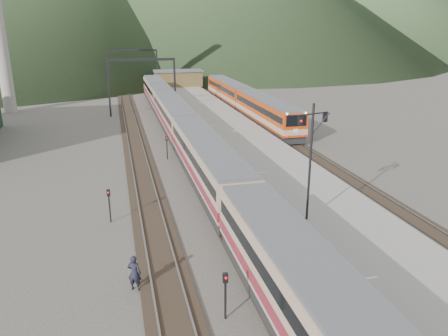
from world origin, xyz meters
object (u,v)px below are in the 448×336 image
object	(u,v)px
second_train	(245,101)
signal_mast	(311,151)
worker	(134,273)
main_train	(187,133)

from	to	relation	value
second_train	signal_mast	world-z (taller)	signal_mast
worker	main_train	bearing A→B (deg)	-81.88
signal_mast	second_train	bearing A→B (deg)	78.94
main_train	signal_mast	size ratio (longest dim) A/B	11.11
main_train	worker	world-z (taller)	main_train
second_train	signal_mast	xyz separation A→B (m)	(-7.44, -38.09, 3.42)
second_train	signal_mast	bearing A→B (deg)	-101.06
second_train	signal_mast	distance (m)	38.96
second_train	worker	world-z (taller)	second_train
main_train	worker	xyz separation A→B (m)	(-6.50, -23.54, -1.06)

